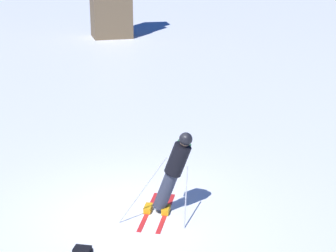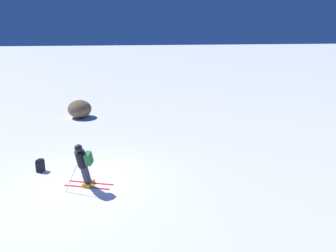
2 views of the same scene
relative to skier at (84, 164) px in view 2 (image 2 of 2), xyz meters
The scene contains 4 objects.
ground_plane 1.22m from the skier, behind, with size 300.00×300.00×0.00m, color white.
skier is the anchor object (origin of this frame).
spare_backpack 2.70m from the skier, 139.67° to the right, with size 0.37×0.33×0.50m.
exposed_boulder_0 10.49m from the skier, behind, with size 1.73×1.47×1.13m, color brown.
Camera 2 is at (11.35, 0.23, 5.15)m, focal length 35.00 mm.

